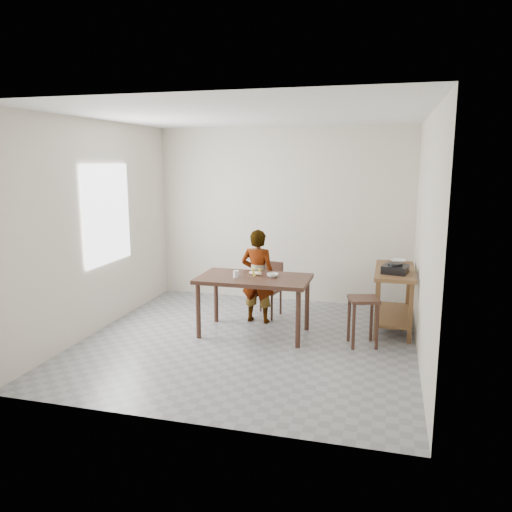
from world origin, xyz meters
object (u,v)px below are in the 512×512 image
(dining_table, at_px, (254,305))
(stool, at_px, (363,322))
(prep_counter, at_px, (393,299))
(child, at_px, (258,276))
(dining_chair, at_px, (266,290))

(dining_table, bearing_deg, stool, -2.38)
(dining_table, distance_m, prep_counter, 1.86)
(dining_table, xyz_separation_m, stool, (1.37, -0.06, -0.08))
(dining_table, xyz_separation_m, child, (-0.08, 0.49, 0.27))
(child, relative_size, stool, 2.17)
(dining_table, xyz_separation_m, prep_counter, (1.72, 0.70, 0.03))
(prep_counter, distance_m, stool, 0.84)
(prep_counter, relative_size, child, 0.93)
(prep_counter, relative_size, stool, 2.02)
(dining_table, height_order, dining_chair, dining_chair)
(dining_table, relative_size, dining_chair, 1.82)
(dining_chair, bearing_deg, dining_table, -77.35)
(child, bearing_deg, stool, 162.59)
(child, bearing_deg, prep_counter, -170.06)
(dining_table, relative_size, child, 1.09)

